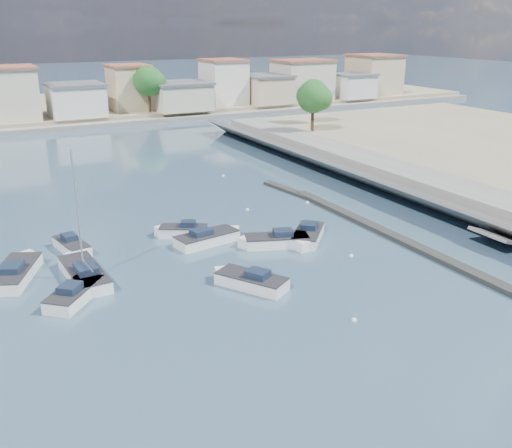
{
  "coord_description": "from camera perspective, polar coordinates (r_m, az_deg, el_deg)",
  "views": [
    {
      "loc": [
        -22.27,
        -23.16,
        16.08
      ],
      "look_at": [
        -2.91,
        13.64,
        1.4
      ],
      "focal_mm": 40.0,
      "sensor_mm": 36.0,
      "label": 1
    }
  ],
  "objects": [
    {
      "name": "ground",
      "position": [
        68.87,
        -8.14,
        5.75
      ],
      "size": [
        400.0,
        400.0,
        0.0
      ],
      "primitive_type": "plane",
      "color": "#2B4456",
      "rests_on": "ground"
    },
    {
      "name": "seawall_walkway",
      "position": [
        56.57,
        19.91,
        2.69
      ],
      "size": [
        5.0,
        90.0,
        1.8
      ],
      "primitive_type": "cube",
      "color": "slate",
      "rests_on": "ground"
    },
    {
      "name": "breakwater",
      "position": [
        48.87,
        10.76,
        0.09
      ],
      "size": [
        2.0,
        31.02,
        0.35
      ],
      "color": "black",
      "rests_on": "ground"
    },
    {
      "name": "far_shore_land",
      "position": [
        118.29,
        -16.99,
        11.15
      ],
      "size": [
        160.0,
        40.0,
        1.4
      ],
      "primitive_type": "cube",
      "color": "gray",
      "rests_on": "ground"
    },
    {
      "name": "far_shore_quay",
      "position": [
        98.02,
        -14.46,
        9.63
      ],
      "size": [
        160.0,
        2.5,
        0.8
      ],
      "primitive_type": "cube",
      "color": "slate",
      "rests_on": "ground"
    },
    {
      "name": "far_town",
      "position": [
        105.96,
        -9.71,
        13.14
      ],
      "size": [
        113.01,
        12.8,
        8.35
      ],
      "color": "beige",
      "rests_on": "far_shore_land"
    },
    {
      "name": "shore_trees",
      "position": [
        96.77,
        -9.42,
        13.34
      ],
      "size": [
        74.56,
        38.32,
        7.92
      ],
      "color": "#38281E",
      "rests_on": "ground"
    },
    {
      "name": "motorboat_a",
      "position": [
        36.94,
        -0.78,
        -5.71
      ],
      "size": [
        4.0,
        4.92,
        1.48
      ],
      "color": "white",
      "rests_on": "ground"
    },
    {
      "name": "motorboat_b",
      "position": [
        37.05,
        -17.47,
        -6.59
      ],
      "size": [
        4.25,
        4.51,
        1.48
      ],
      "color": "white",
      "rests_on": "ground"
    },
    {
      "name": "motorboat_c",
      "position": [
        43.47,
        1.73,
        -1.73
      ],
      "size": [
        5.4,
        3.39,
        1.48
      ],
      "color": "white",
      "rests_on": "ground"
    },
    {
      "name": "motorboat_d",
      "position": [
        44.53,
        5.17,
        -1.28
      ],
      "size": [
        4.51,
        4.69,
        1.48
      ],
      "color": "white",
      "rests_on": "ground"
    },
    {
      "name": "motorboat_e",
      "position": [
        41.46,
        -22.81,
        -4.42
      ],
      "size": [
        4.13,
        5.98,
        1.48
      ],
      "color": "white",
      "rests_on": "ground"
    },
    {
      "name": "motorboat_f",
      "position": [
        45.85,
        -7.51,
        -0.76
      ],
      "size": [
        4.11,
        3.18,
        1.48
      ],
      "color": "white",
      "rests_on": "ground"
    },
    {
      "name": "motorboat_g",
      "position": [
        44.33,
        -17.81,
        -2.28
      ],
      "size": [
        2.25,
        4.49,
        1.48
      ],
      "color": "white",
      "rests_on": "ground"
    },
    {
      "name": "motorboat_h",
      "position": [
        44.23,
        -4.64,
        -1.41
      ],
      "size": [
        5.65,
        2.75,
        1.48
      ],
      "color": "white",
      "rests_on": "ground"
    },
    {
      "name": "sailboat",
      "position": [
        39.75,
        -16.91,
        -4.66
      ],
      "size": [
        2.41,
        6.79,
        9.0
      ],
      "color": "white",
      "rests_on": "ground"
    },
    {
      "name": "mooring_buoys",
      "position": [
        47.37,
        6.29,
        -0.45
      ],
      "size": [
        14.83,
        33.52,
        0.32
      ],
      "color": "white",
      "rests_on": "ground"
    }
  ]
}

